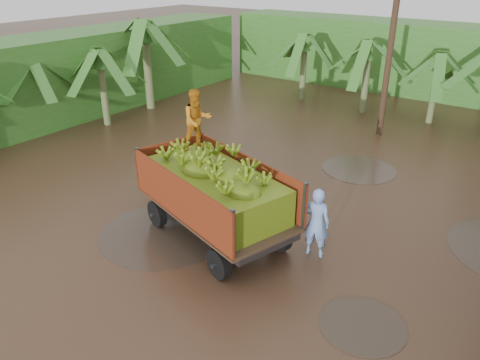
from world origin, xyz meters
name	(u,v)px	position (x,y,z in m)	size (l,w,h in m)	color
ground	(317,231)	(0.00, 0.00, 0.00)	(100.00, 100.00, 0.00)	black
hedge_north	(427,59)	(-2.00, 16.00, 1.80)	(22.00, 3.00, 3.60)	#2D661E
hedge_west	(92,70)	(-14.00, 4.00, 1.80)	(3.00, 18.00, 3.60)	#2D661E
banana_trailer	(214,191)	(-2.04, -1.76, 1.32)	(6.09, 3.26, 3.59)	#9D3216
man_blue	(316,222)	(0.41, -0.99, 0.89)	(0.65, 0.42, 1.77)	#799DDE
utility_pole	(393,30)	(-1.48, 8.35, 4.14)	(1.20, 0.24, 8.16)	#47301E
banana_plants	(275,90)	(-5.12, 5.99, 1.79)	(23.90, 20.89, 4.22)	#2D661E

